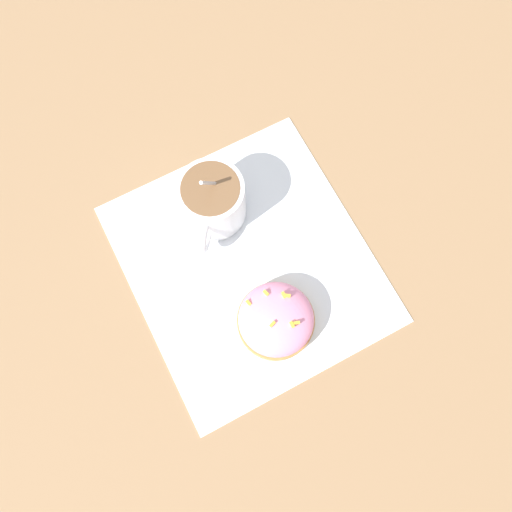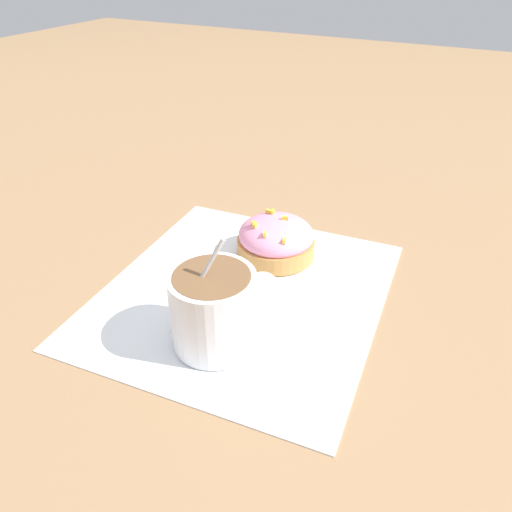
{
  "view_description": "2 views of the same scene",
  "coord_description": "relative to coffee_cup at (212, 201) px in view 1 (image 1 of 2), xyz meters",
  "views": [
    {
      "loc": [
        0.15,
        -0.05,
        0.59
      ],
      "look_at": [
        0.0,
        0.01,
        0.04
      ],
      "focal_mm": 35.0,
      "sensor_mm": 36.0,
      "label": 1
    },
    {
      "loc": [
        -0.37,
        -0.2,
        0.32
      ],
      "look_at": [
        0.02,
        -0.01,
        0.04
      ],
      "focal_mm": 35.0,
      "sensor_mm": 36.0,
      "label": 2
    }
  ],
  "objects": [
    {
      "name": "frosted_pastry",
      "position": [
        0.16,
        0.02,
        -0.02
      ],
      "size": [
        0.09,
        0.09,
        0.05
      ],
      "color": "#C18442",
      "rests_on": "paper_napkin"
    },
    {
      "name": "paper_napkin",
      "position": [
        0.08,
        0.01,
        -0.04
      ],
      "size": [
        0.33,
        0.3,
        0.0
      ],
      "color": "white",
      "rests_on": "ground_plane"
    },
    {
      "name": "coffee_cup",
      "position": [
        0.0,
        0.0,
        0.0
      ],
      "size": [
        0.1,
        0.08,
        0.11
      ],
      "color": "white",
      "rests_on": "paper_napkin"
    },
    {
      "name": "ground_plane",
      "position": [
        0.08,
        0.01,
        -0.04
      ],
      "size": [
        3.0,
        3.0,
        0.0
      ],
      "primitive_type": "plane",
      "color": "#93704C"
    }
  ]
}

